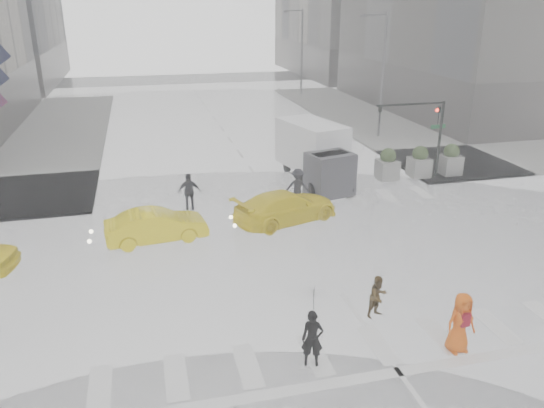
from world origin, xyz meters
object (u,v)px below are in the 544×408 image
object	(u,v)px
pedestrian_brown	(378,297)
box_truck	(316,153)
taxi_mid	(156,226)
traffic_signal_pole	(425,125)
pedestrian_orange	(461,323)

from	to	relation	value
pedestrian_brown	box_truck	world-z (taller)	box_truck
taxi_mid	box_truck	size ratio (longest dim) A/B	0.69
traffic_signal_pole	box_truck	distance (m)	6.26
traffic_signal_pole	taxi_mid	size ratio (longest dim) A/B	1.06
traffic_signal_pole	taxi_mid	xyz separation A→B (m)	(-15.08, -4.89, -2.52)
traffic_signal_pole	taxi_mid	distance (m)	16.05
taxi_mid	box_truck	bearing A→B (deg)	-64.13
traffic_signal_pole	box_truck	bearing A→B (deg)	170.93
pedestrian_brown	taxi_mid	xyz separation A→B (m)	(-6.67, 7.67, -0.02)
box_truck	pedestrian_orange	bearing A→B (deg)	-107.61
pedestrian_brown	taxi_mid	size ratio (longest dim) A/B	0.34
traffic_signal_pole	taxi_mid	bearing A→B (deg)	-162.05
box_truck	traffic_signal_pole	bearing A→B (deg)	-23.44
traffic_signal_pole	taxi_mid	world-z (taller)	traffic_signal_pole
traffic_signal_pole	pedestrian_orange	size ratio (longest dim) A/B	2.40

